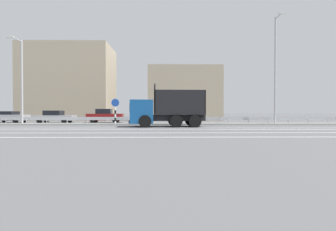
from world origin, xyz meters
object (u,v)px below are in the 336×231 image
(parked_car_1, at_px, (10,117))
(parked_car_2, at_px, (55,117))
(dump_truck, at_px, (159,112))
(street_lamp_0, at_px, (21,78))
(street_lamp_1, at_px, (276,66))
(median_road_sign, at_px, (115,111))
(parked_car_3, at_px, (105,116))

(parked_car_1, distance_m, parked_car_2, 5.57)
(dump_truck, relative_size, parked_car_2, 1.48)
(parked_car_1, relative_size, parked_car_2, 0.93)
(street_lamp_0, xyz_separation_m, parked_car_1, (-4.41, 5.58, -3.89))
(dump_truck, bearing_deg, parked_car_2, 54.99)
(street_lamp_0, distance_m, street_lamp_1, 24.90)
(median_road_sign, distance_m, parked_car_1, 14.51)
(parked_car_1, bearing_deg, median_road_sign, 72.16)
(parked_car_2, height_order, parked_car_3, parked_car_3)
(dump_truck, relative_size, parked_car_1, 1.60)
(parked_car_1, relative_size, parked_car_3, 0.99)
(median_road_sign, relative_size, street_lamp_0, 0.32)
(dump_truck, xyz_separation_m, parked_car_2, (-12.30, 7.69, -0.53))
(street_lamp_0, xyz_separation_m, parked_car_2, (1.13, 5.00, -3.88))
(street_lamp_1, bearing_deg, parked_car_2, 168.46)
(parked_car_2, bearing_deg, dump_truck, 57.47)
(dump_truck, relative_size, median_road_sign, 2.54)
(dump_truck, distance_m, street_lamp_0, 14.10)
(median_road_sign, distance_m, parked_car_3, 5.88)
(median_road_sign, relative_size, parked_car_2, 0.58)
(street_lamp_1, bearing_deg, median_road_sign, 179.74)
(parked_car_3, bearing_deg, parked_car_2, -85.49)
(street_lamp_1, xyz_separation_m, parked_car_1, (-29.27, 5.43, -5.07))
(parked_car_2, relative_size, parked_car_3, 1.06)
(median_road_sign, bearing_deg, dump_truck, -33.78)
(dump_truck, bearing_deg, parked_car_3, 35.46)
(median_road_sign, height_order, parked_car_3, median_road_sign)
(street_lamp_1, height_order, parked_car_3, street_lamp_1)
(parked_car_2, bearing_deg, median_road_sign, 58.46)
(parked_car_1, distance_m, parked_car_3, 11.23)
(median_road_sign, bearing_deg, street_lamp_0, -178.54)
(median_road_sign, height_order, parked_car_1, median_road_sign)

